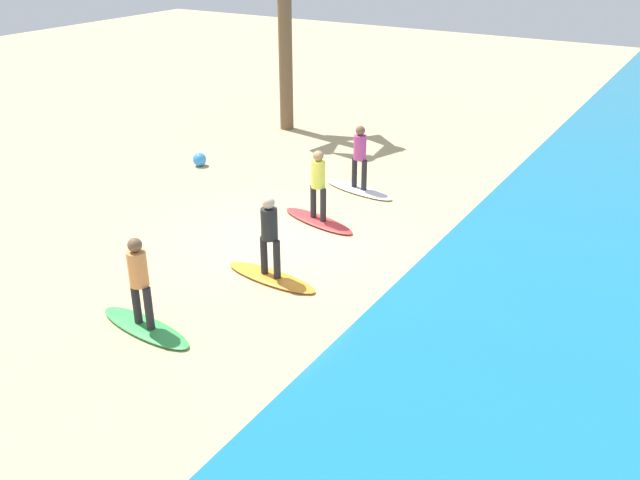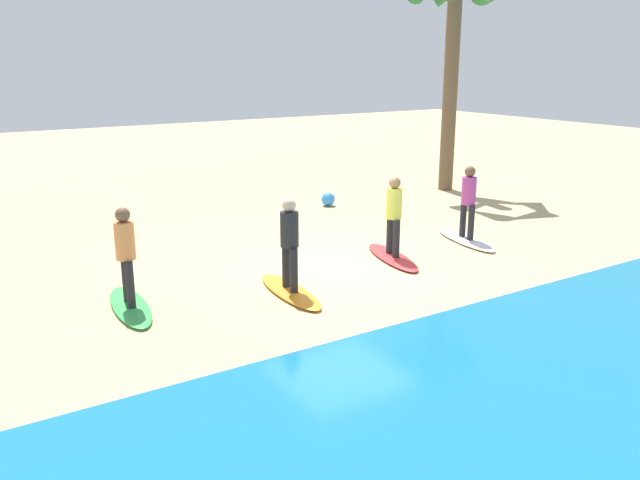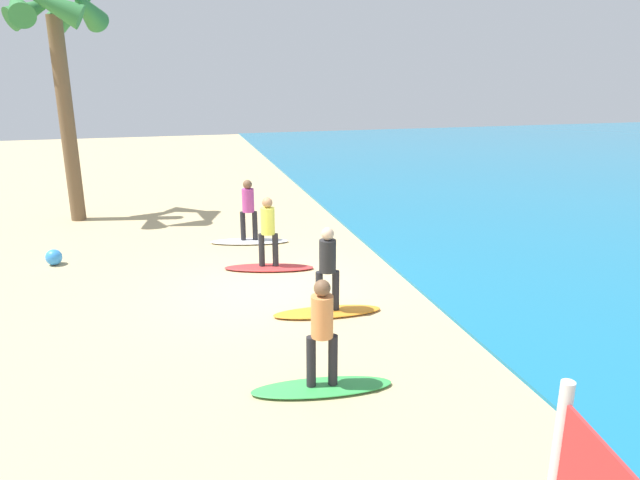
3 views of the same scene
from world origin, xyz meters
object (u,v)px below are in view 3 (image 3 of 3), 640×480
(surfer_red, at_px, (268,227))
(beach_ball, at_px, (54,257))
(surfboard_orange, at_px, (327,312))
(surfboard_green, at_px, (322,387))
(surfboard_red, at_px, (269,268))
(surfer_green, at_px, (322,326))
(surfboard_white, at_px, (250,241))
(surfer_white, at_px, (248,206))
(surfer_orange, at_px, (328,263))
(palm_tree, at_px, (56,31))

(surfer_red, height_order, beach_ball, surfer_red)
(surfboard_orange, relative_size, surfboard_green, 1.00)
(surfboard_red, relative_size, surfer_green, 1.28)
(surfboard_red, xyz_separation_m, surfboard_orange, (2.82, 0.64, 0.00))
(surfboard_red, height_order, surfboard_green, same)
(surfboard_orange, bearing_deg, surfboard_white, 103.24)
(surfboard_green, bearing_deg, surfboard_white, 96.07)
(surfer_white, height_order, surfer_red, same)
(surfer_white, bearing_deg, surfboard_white, 179.55)
(surfboard_red, bearing_deg, surfer_red, 0.00)
(surfboard_white, height_order, surfboard_green, same)
(surfboard_orange, distance_m, surfboard_green, 2.72)
(surfboard_orange, distance_m, surfer_green, 2.90)
(surfer_orange, bearing_deg, surfboard_green, -17.13)
(surfer_orange, bearing_deg, surfer_green, -17.13)
(surfer_white, height_order, surfboard_red, surfer_white)
(surfboard_red, xyz_separation_m, palm_tree, (-6.08, -4.94, 5.52))
(surfer_orange, height_order, surfer_green, same)
(surfer_green, bearing_deg, surfboard_white, 179.89)
(surfer_orange, bearing_deg, palm_tree, -147.87)
(surfboard_red, distance_m, surfer_orange, 3.05)
(surfboard_white, distance_m, surfer_orange, 5.21)
(surfboard_red, bearing_deg, palm_tree, 142.93)
(surfboard_orange, relative_size, surfer_green, 1.28)
(surfboard_white, bearing_deg, surfboard_orange, -69.86)
(surfboard_green, xyz_separation_m, beach_ball, (-7.06, -4.78, 0.15))
(surfboard_green, relative_size, surfer_green, 1.28)
(surfboard_green, distance_m, surfer_green, 0.99)
(surfer_red, distance_m, surfboard_orange, 3.05)
(surfboard_white, distance_m, surfer_white, 0.99)
(surfboard_red, xyz_separation_m, surfer_orange, (2.82, 0.64, 0.99))
(surfboard_white, distance_m, surfboard_orange, 5.11)
(surfboard_orange, distance_m, palm_tree, 11.87)
(surfboard_green, bearing_deg, surfboard_red, 94.52)
(surfer_red, distance_m, surfboard_green, 5.51)
(surfer_white, bearing_deg, surfboard_green, -0.11)
(surfer_white, xyz_separation_m, surfer_orange, (5.05, 0.79, 0.00))
(surfboard_red, distance_m, beach_ball, 5.20)
(surfer_orange, distance_m, surfer_green, 2.72)
(surfer_red, relative_size, surfboard_orange, 0.78)
(surfer_white, relative_size, surfer_green, 1.00)
(beach_ball, bearing_deg, surfer_white, 97.07)
(surfboard_orange, relative_size, surfer_orange, 1.28)
(palm_tree, bearing_deg, surfer_white, 51.30)
(surfboard_orange, bearing_deg, surfboard_green, -102.76)
(beach_ball, bearing_deg, surfer_green, 34.10)
(surfboard_white, height_order, beach_ball, beach_ball)
(surfboard_green, bearing_deg, beach_ball, 130.28)
(surfboard_white, bearing_deg, surfer_white, -79.17)
(surfer_red, bearing_deg, surfboard_red, 0.00)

